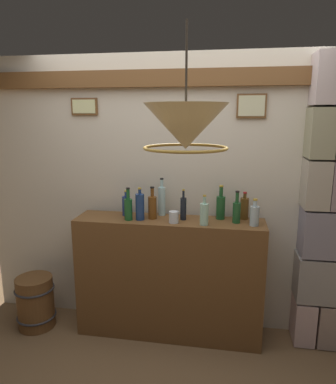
% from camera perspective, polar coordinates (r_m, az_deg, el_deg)
% --- Properties ---
extents(panelled_rear_partition, '(3.59, 0.15, 2.44)m').
position_cam_1_polar(panelled_rear_partition, '(3.17, 0.92, 0.73)').
color(panelled_rear_partition, beige).
rests_on(panelled_rear_partition, ground).
extents(stone_pillar, '(0.38, 0.32, 2.38)m').
position_cam_1_polar(stone_pillar, '(3.12, 24.06, -2.33)').
color(stone_pillar, '#C7A9A8').
rests_on(stone_pillar, ground).
extents(bar_shelf_unit, '(1.61, 0.35, 1.07)m').
position_cam_1_polar(bar_shelf_unit, '(3.18, 0.16, -13.72)').
color(bar_shelf_unit, brown).
rests_on(bar_shelf_unit, ground).
extents(liquor_bottle_sherry, '(0.07, 0.07, 0.22)m').
position_cam_1_polar(liquor_bottle_sherry, '(3.11, -6.80, -2.17)').
color(liquor_bottle_sherry, navy).
rests_on(liquor_bottle_sherry, bar_shelf_unit).
extents(liquor_bottle_tequila, '(0.07, 0.07, 0.23)m').
position_cam_1_polar(liquor_bottle_tequila, '(3.05, 12.25, -2.54)').
color(liquor_bottle_tequila, '#583A16').
rests_on(liquor_bottle_tequila, bar_shelf_unit).
extents(liquor_bottle_amaro, '(0.07, 0.07, 0.25)m').
position_cam_1_polar(liquor_bottle_amaro, '(2.83, 5.88, -3.50)').
color(liquor_bottle_amaro, '#A3D3BD').
rests_on(liquor_bottle_amaro, bar_shelf_unit).
extents(liquor_bottle_port, '(0.05, 0.05, 0.26)m').
position_cam_1_polar(liquor_bottle_port, '(2.96, 2.50, -2.61)').
color(liquor_bottle_port, black).
rests_on(liquor_bottle_port, bar_shelf_unit).
extents(liquor_bottle_brandy, '(0.07, 0.07, 0.28)m').
position_cam_1_polar(liquor_bottle_brandy, '(2.96, -4.57, -2.35)').
color(liquor_bottle_brandy, navy).
rests_on(liquor_bottle_brandy, bar_shelf_unit).
extents(liquor_bottle_bourbon, '(0.07, 0.07, 0.28)m').
position_cam_1_polar(liquor_bottle_bourbon, '(2.96, -6.44, -2.61)').
color(liquor_bottle_bourbon, '#195826').
rests_on(liquor_bottle_bourbon, bar_shelf_unit).
extents(liquor_bottle_whiskey, '(0.07, 0.07, 0.22)m').
position_cam_1_polar(liquor_bottle_whiskey, '(2.89, 13.83, -3.66)').
color(liquor_bottle_whiskey, '#A7BDC6').
rests_on(liquor_bottle_whiskey, bar_shelf_unit).
extents(liquor_bottle_rum, '(0.07, 0.07, 0.29)m').
position_cam_1_polar(liquor_bottle_rum, '(3.01, 8.52, -2.31)').
color(liquor_bottle_rum, '#1B4D25').
rests_on(liquor_bottle_rum, bar_shelf_unit).
extents(liquor_bottle_vodka, '(0.06, 0.06, 0.33)m').
position_cam_1_polar(liquor_bottle_vodka, '(3.08, -1.01, -1.34)').
color(liquor_bottle_vodka, '#ACD4D7').
rests_on(liquor_bottle_vodka, bar_shelf_unit).
extents(liquor_bottle_gin, '(0.06, 0.06, 0.27)m').
position_cam_1_polar(liquor_bottle_gin, '(2.93, 11.05, -3.06)').
color(liquor_bottle_gin, '#1B4D25').
rests_on(liquor_bottle_gin, bar_shelf_unit).
extents(liquor_bottle_vermouth, '(0.07, 0.07, 0.28)m').
position_cam_1_polar(liquor_bottle_vermouth, '(2.99, -2.54, -2.37)').
color(liquor_bottle_vermouth, brown).
rests_on(liquor_bottle_vermouth, bar_shelf_unit).
extents(glass_tumbler_rocks, '(0.08, 0.08, 0.10)m').
position_cam_1_polar(glass_tumbler_rocks, '(2.89, 0.92, -4.08)').
color(glass_tumbler_rocks, silver).
rests_on(glass_tumbler_rocks, bar_shelf_unit).
extents(pendant_lamp, '(0.44, 0.44, 0.63)m').
position_cam_1_polar(pendant_lamp, '(1.84, 2.89, 10.36)').
color(pendant_lamp, beige).
extents(wooden_barrel, '(0.35, 0.35, 0.48)m').
position_cam_1_polar(wooden_barrel, '(3.62, -20.65, -16.33)').
color(wooden_barrel, brown).
rests_on(wooden_barrel, ground).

